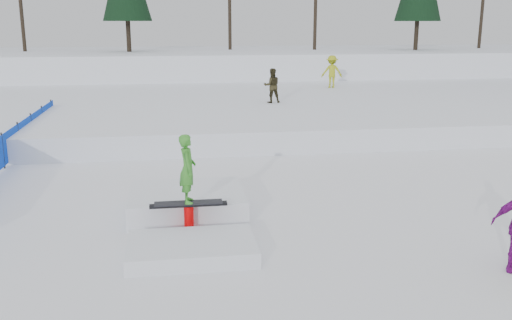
{
  "coord_description": "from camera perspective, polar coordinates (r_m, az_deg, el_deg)",
  "views": [
    {
      "loc": [
        -1.51,
        -11.08,
        4.3
      ],
      "look_at": [
        0.5,
        2.0,
        1.1
      ],
      "focal_mm": 40.0,
      "sensor_mm": 36.0,
      "label": 1
    }
  ],
  "objects": [
    {
      "name": "safety_fence",
      "position": [
        18.75,
        -23.98,
        0.86
      ],
      "size": [
        0.05,
        16.0,
        1.1
      ],
      "color": "#093AC8",
      "rests_on": "ground"
    },
    {
      "name": "walker_olive",
      "position": [
        25.61,
        1.6,
        7.45
      ],
      "size": [
        0.75,
        0.59,
        1.53
      ],
      "primitive_type": "imported",
      "rotation": [
        0.0,
        0.0,
        3.16
      ],
      "color": "#2D2815",
      "rests_on": "snow_midrise"
    },
    {
      "name": "snow_berm",
      "position": [
        41.23,
        -6.71,
        9.18
      ],
      "size": [
        60.0,
        14.0,
        2.4
      ],
      "primitive_type": "cube",
      "color": "white",
      "rests_on": "ground"
    },
    {
      "name": "walker_ygreen",
      "position": [
        31.89,
        7.59,
        8.75
      ],
      "size": [
        1.21,
        0.79,
        1.76
      ],
      "primitive_type": "imported",
      "rotation": [
        0.0,
        0.0,
        3.02
      ],
      "color": "#A3AE1A",
      "rests_on": "snow_midrise"
    },
    {
      "name": "snow_midrise",
      "position": [
        27.4,
        -5.52,
        5.34
      ],
      "size": [
        50.0,
        18.0,
        0.8
      ],
      "primitive_type": "cube",
      "color": "white",
      "rests_on": "ground"
    },
    {
      "name": "jib_rail_feature",
      "position": [
        12.55,
        -6.82,
        -5.08
      ],
      "size": [
        2.6,
        4.4,
        2.11
      ],
      "color": "white",
      "rests_on": "ground"
    },
    {
      "name": "ground",
      "position": [
        11.98,
        -0.91,
        -7.44
      ],
      "size": [
        120.0,
        120.0,
        0.0
      ],
      "primitive_type": "plane",
      "color": "white"
    }
  ]
}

